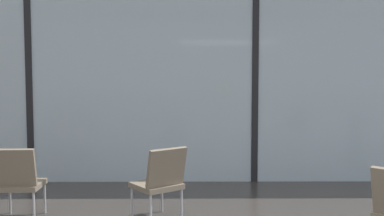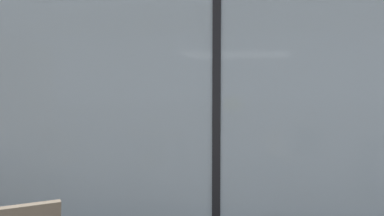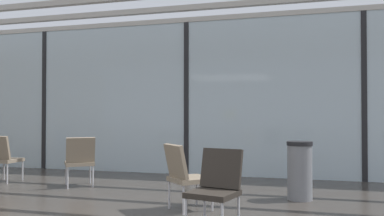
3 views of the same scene
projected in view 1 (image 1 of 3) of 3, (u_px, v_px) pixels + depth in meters
glass_curtain_wall at (255, 79)px, 7.23m from camera, size 14.00×0.08×3.23m
window_mullion_0 at (30, 79)px, 7.21m from camera, size 0.10×0.12×3.23m
window_mullion_1 at (255, 79)px, 7.23m from camera, size 0.10×0.12×3.23m
parked_airplane at (218, 58)px, 13.24m from camera, size 14.10×4.29×4.29m
lounge_chair_0 at (161, 179)px, 5.32m from camera, size 0.70×0.71×0.87m
lounge_chair_3 at (18, 179)px, 5.33m from camera, size 0.49×0.53×0.87m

